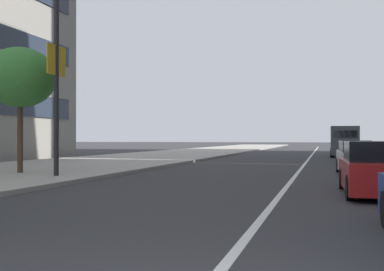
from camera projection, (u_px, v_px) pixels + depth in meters
The scene contains 8 objects.
sidewalk_right_plaza at pixel (137, 158), 35.74m from camera, with size 160.00×10.07×0.15m, color #A39E93.
lane_centre_stripe at pixel (309, 158), 37.51m from camera, with size 110.00×0.16×0.01m, color silver.
car_far_down_avenue at pixel (379, 170), 13.22m from camera, with size 4.35×1.98×1.43m.
car_approaching_light at pixel (362, 159), 20.63m from camera, with size 4.41×1.96×1.39m.
car_lead_in_lane at pixel (355, 153), 28.69m from camera, with size 4.70×1.96×1.39m.
delivery_van_ahead at pixel (344, 141), 40.67m from camera, with size 5.99×2.22×2.46m.
street_lamp_with_banners at pixel (64, 35), 18.03m from camera, with size 1.26×2.40×8.68m.
street_tree_by_lamp_post at pixel (20, 78), 19.85m from camera, with size 2.81×2.81×4.99m.
Camera 1 is at (-3.53, -1.15, 1.50)m, focal length 46.66 mm.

